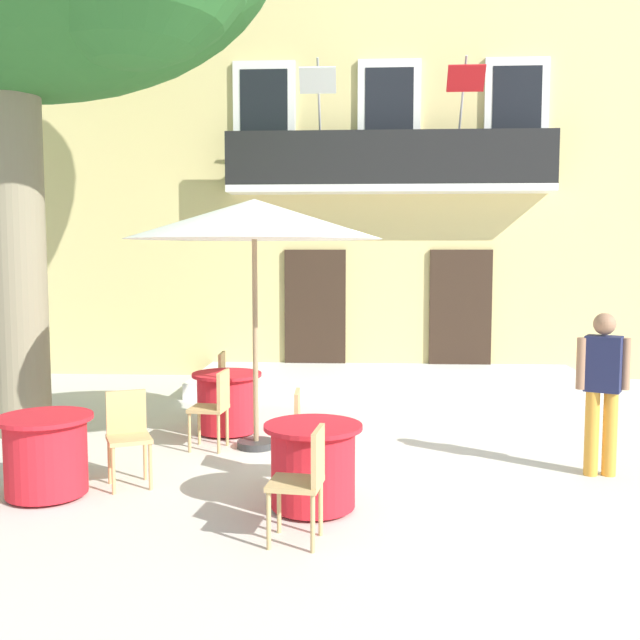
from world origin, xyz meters
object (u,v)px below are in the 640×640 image
cafe_chair_middle_0 (215,404)px  cafe_chair_middle_1 (230,381)px  cafe_table_near_tree (46,455)px  cafe_chair_near_tree_1 (128,431)px  cafe_umbrella (254,220)px  cafe_table_middle (227,402)px  cafe_table_front (313,466)px  cafe_chair_front_0 (305,477)px  pedestrian_near_entrance (603,384)px  cafe_chair_front_1 (308,430)px

cafe_chair_middle_0 → cafe_chair_middle_1: 1.50m
cafe_table_near_tree → cafe_chair_near_tree_1: (0.65, 0.39, 0.14)m
cafe_chair_middle_0 → cafe_umbrella: 2.13m
cafe_table_middle → cafe_table_front: bearing=-64.8°
cafe_table_middle → cafe_chair_front_0: size_ratio=0.95×
cafe_table_middle → pedestrian_near_entrance: pedestrian_near_entrance is taller
cafe_table_front → cafe_chair_front_0: (-0.01, -0.75, 0.14)m
cafe_umbrella → cafe_table_front: bearing=-68.4°
cafe_umbrella → pedestrian_near_entrance: 4.09m
cafe_chair_near_tree_1 → cafe_chair_middle_0: size_ratio=1.00×
cafe_chair_near_tree_1 → cafe_chair_middle_1: 2.86m
cafe_table_middle → cafe_chair_front_0: (1.23, -3.41, 0.14)m
cafe_table_middle → cafe_chair_middle_0: size_ratio=0.95×
cafe_table_middle → cafe_chair_front_1: (1.15, -1.91, 0.14)m
cafe_table_near_tree → cafe_chair_middle_0: 2.10m
cafe_chair_front_0 → cafe_umbrella: (-0.78, 2.75, 2.08)m
cafe_chair_middle_0 → cafe_chair_middle_1: size_ratio=1.00×
cafe_chair_near_tree_1 → cafe_chair_front_1: (1.74, 0.16, 0.00)m
cafe_chair_middle_0 → pedestrian_near_entrance: 4.18m
cafe_chair_middle_1 → cafe_chair_front_1: size_ratio=1.00×
cafe_chair_middle_1 → cafe_table_front: bearing=-68.4°
cafe_chair_front_1 → cafe_umbrella: size_ratio=0.31×
cafe_chair_middle_0 → cafe_chair_middle_1: (-0.10, 1.50, 0.00)m
cafe_table_near_tree → cafe_table_middle: 2.75m
cafe_table_middle → cafe_chair_middle_0: cafe_chair_middle_0 is taller
cafe_chair_middle_0 → cafe_umbrella: (0.46, 0.10, 2.08)m
cafe_chair_middle_1 → pedestrian_near_entrance: pedestrian_near_entrance is taller
cafe_table_near_tree → cafe_chair_front_1: 2.45m
cafe_table_front → pedestrian_near_entrance: pedestrian_near_entrance is taller
cafe_chair_middle_0 → cafe_umbrella: size_ratio=0.31×
cafe_chair_front_1 → pedestrian_near_entrance: bearing=7.7°
cafe_table_near_tree → cafe_chair_front_1: bearing=12.8°
cafe_chair_middle_1 → pedestrian_near_entrance: 4.77m
cafe_table_near_tree → cafe_chair_front_0: size_ratio=0.95×
cafe_chair_middle_0 → cafe_table_near_tree: bearing=-126.0°
cafe_table_near_tree → cafe_table_front: size_ratio=1.00×
cafe_chair_middle_0 → cafe_table_middle: bearing=89.8°
cafe_table_near_tree → pedestrian_near_entrance: 5.43m
cafe_chair_middle_1 → cafe_chair_front_0: size_ratio=1.00×
pedestrian_near_entrance → cafe_table_near_tree: bearing=-170.0°
cafe_chair_front_1 → cafe_chair_near_tree_1: bearing=-174.8°
cafe_table_near_tree → pedestrian_near_entrance: size_ratio=0.52×
cafe_table_middle → cafe_chair_middle_1: bearing=97.6°
cafe_table_middle → cafe_chair_front_0: bearing=-70.1°
cafe_chair_near_tree_1 → cafe_chair_middle_0: same height
cafe_chair_near_tree_1 → cafe_table_front: 1.93m
cafe_chair_near_tree_1 → pedestrian_near_entrance: 4.72m
cafe_table_near_tree → cafe_chair_front_1: (2.38, 0.54, 0.14)m
cafe_chair_middle_0 → cafe_chair_middle_1: same height
cafe_umbrella → cafe_table_near_tree: bearing=-133.3°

